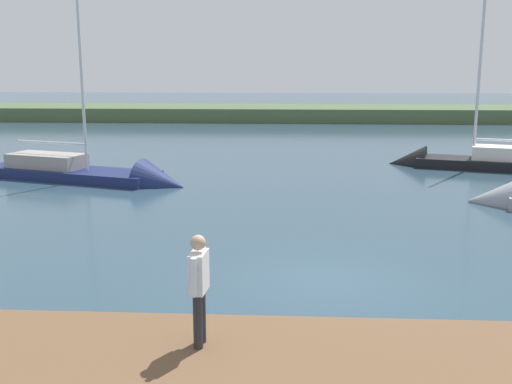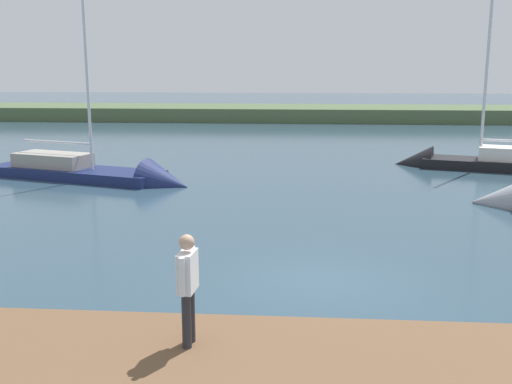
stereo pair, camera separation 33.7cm
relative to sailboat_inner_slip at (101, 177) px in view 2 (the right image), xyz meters
The scene contains 6 objects.
ground_plane 15.07m from the sailboat_inner_slip, 127.29° to the left, with size 200.00×200.00×0.00m, color #2D4756.
far_shoreline 32.35m from the sailboat_inner_slip, 106.39° to the right, with size 180.00×8.00×2.40m, color #4C603D.
dock_pier 19.09m from the sailboat_inner_slip, 118.58° to the left, with size 26.74×2.50×0.74m, color brown.
sailboat_inner_slip is the anchor object (origin of this frame).
sailboat_far_left 17.21m from the sailboat_inner_slip, 165.05° to the right, with size 8.01×4.12×9.83m.
person_on_dock 18.12m from the sailboat_inner_slip, 112.76° to the left, with size 0.26×0.65×1.71m.
Camera 2 is at (0.51, 12.90, 4.83)m, focal length 42.15 mm.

